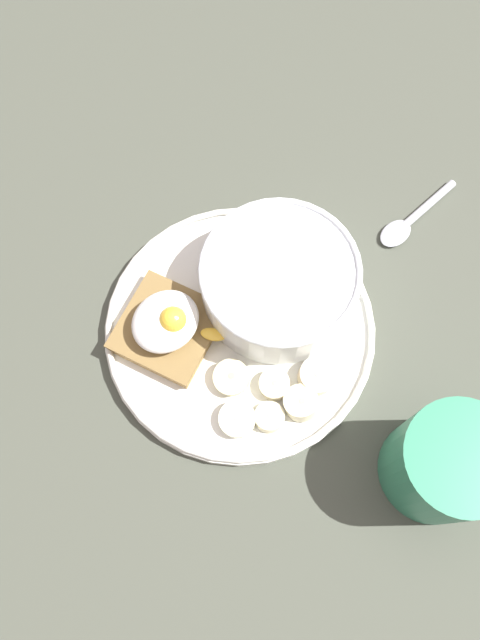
{
  "coord_description": "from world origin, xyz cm",
  "views": [
    {
      "loc": [
        -13.42,
        -13.6,
        57.27
      ],
      "look_at": [
        0.0,
        0.0,
        5.0
      ],
      "focal_mm": 35.0,
      "sensor_mm": 36.0,
      "label": 1
    }
  ],
  "objects": [
    {
      "name": "banana_slice_right",
      "position": [
        -1.29,
        -8.93,
        3.84
      ],
      "size": [
        3.64,
        3.8,
        1.96
      ],
      "color": "#F4ECBC",
      "rests_on": "plate"
    },
    {
      "name": "banana_slice_left",
      "position": [
        -6.24,
        -5.97,
        3.57
      ],
      "size": [
        4.02,
        3.98,
        1.22
      ],
      "color": "#EDEDC5",
      "rests_on": "plate"
    },
    {
      "name": "banana_slice_inner",
      "position": [
        1.46,
        -8.24,
        3.76
      ],
      "size": [
        4.75,
        4.74,
        1.65
      ],
      "color": "beige",
      "rests_on": "plate"
    },
    {
      "name": "coffee_mug",
      "position": [
        2.67,
        -20.69,
        6.66
      ],
      "size": [
        8.98,
        8.98,
        9.11
      ],
      "color": "#2D815C",
      "rests_on": "ground_plane"
    },
    {
      "name": "banana_slice_back",
      "position": [
        -4.1,
        -7.83,
        3.52
      ],
      "size": [
        3.61,
        3.64,
        1.18
      ],
      "color": "#FBF0BD",
      "rests_on": "plate"
    },
    {
      "name": "poached_egg",
      "position": [
        -4.87,
        4.23,
        5.79
      ],
      "size": [
        6.64,
        7.64,
        3.24
      ],
      "color": "white",
      "rests_on": "toast_slice"
    },
    {
      "name": "toast_slice",
      "position": [
        -4.96,
        4.36,
        3.83
      ],
      "size": [
        10.59,
        10.59,
        1.49
      ],
      "color": "olive",
      "rests_on": "plate"
    },
    {
      "name": "oatmeal_bowl",
      "position": [
        4.9,
        -0.3,
        5.71
      ],
      "size": [
        14.31,
        14.31,
        5.51
      ],
      "color": "white",
      "rests_on": "plate"
    },
    {
      "name": "ground_plane",
      "position": [
        0.0,
        0.0,
        1.0
      ],
      "size": [
        120.0,
        120.0,
        2.0
      ],
      "primitive_type": "cube",
      "color": "#45493E",
      "rests_on": "ground"
    },
    {
      "name": "banana_slice_outer",
      "position": [
        -4.0,
        -3.01,
        3.75
      ],
      "size": [
        3.64,
        3.48,
        1.82
      ],
      "color": "#F5EAB3",
      "rests_on": "plate"
    },
    {
      "name": "spoon",
      "position": [
        20.06,
        -3.72,
        2.4
      ],
      "size": [
        10.43,
        2.55,
        0.8
      ],
      "color": "silver",
      "rests_on": "ground_plane"
    },
    {
      "name": "banana_slice_front",
      "position": [
        -1.74,
        -6.13,
        3.66
      ],
      "size": [
        3.98,
        3.98,
        1.46
      ],
      "color": "beige",
      "rests_on": "plate"
    },
    {
      "name": "plate",
      "position": [
        0.0,
        0.0,
        2.8
      ],
      "size": [
        25.01,
        25.01,
        1.6
      ],
      "color": "silver",
      "rests_on": "ground_plane"
    }
  ]
}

